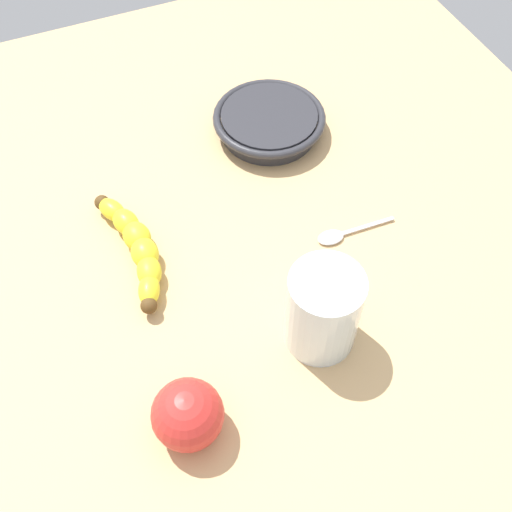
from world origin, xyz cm
name	(u,v)px	position (x,y,z in cm)	size (l,w,h in cm)	color
wooden_tabletop	(216,281)	(0.00, 0.00, 1.50)	(120.00, 120.00, 3.00)	tan
banana	(136,246)	(-8.10, 6.97, 4.76)	(5.99, 20.16, 3.53)	yellow
smoothie_glass	(323,312)	(8.31, -13.05, 8.50)	(8.48, 8.48, 11.64)	silver
ceramic_bowl	(269,121)	(17.01, 21.25, 5.12)	(16.92, 16.92, 3.51)	#2D2D33
apple_fruit	(188,414)	(-9.63, -17.70, 6.87)	(7.74, 7.74, 7.74)	red
teaspoon	(335,236)	(16.91, -0.80, 3.40)	(11.25, 2.56, 0.80)	silver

